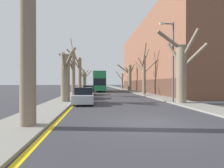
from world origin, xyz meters
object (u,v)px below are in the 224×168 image
at_px(street_tree_left_1, 66,76).
at_px(street_tree_right_0, 182,70).
at_px(street_tree_right_2, 129,77).
at_px(lamp_post, 172,58).
at_px(double_decker_bus, 99,81).
at_px(parked_car_1, 87,94).
at_px(street_tree_left_3, 79,72).
at_px(street_tree_right_3, 122,81).
at_px(street_tree_left_0, 27,43).
at_px(parked_car_0, 84,96).
at_px(street_tree_right_1, 144,72).
at_px(parked_car_2, 89,91).
at_px(street_tree_left_2, 73,71).
at_px(street_tree_left_5, 85,79).
at_px(street_tree_left_4, 83,79).

height_order(street_tree_left_1, street_tree_right_0, street_tree_right_0).
xyz_separation_m(street_tree_right_2, lamp_post, (-0.53, -23.27, 1.04)).
xyz_separation_m(double_decker_bus, parked_car_1, (-1.94, -17.93, -1.83)).
bearing_deg(street_tree_left_3, street_tree_right_3, 53.66).
bearing_deg(parked_car_1, street_tree_right_2, 63.39).
bearing_deg(street_tree_left_3, street_tree_right_2, 21.02).
relative_size(street_tree_left_1, street_tree_right_0, 0.85).
xyz_separation_m(street_tree_right_3, double_decker_bus, (-6.86, -10.41, -0.14)).
relative_size(street_tree_left_0, street_tree_right_3, 1.48).
height_order(double_decker_bus, parked_car_1, double_decker_bus).
bearing_deg(street_tree_left_1, parked_car_1, 65.62).
bearing_deg(parked_car_0, street_tree_right_1, 50.91).
relative_size(double_decker_bus, parked_car_2, 2.68).
distance_m(street_tree_right_1, lamp_post, 11.14).
bearing_deg(double_decker_bus, lamp_post, -74.80).
relative_size(street_tree_left_0, lamp_post, 1.00).
relative_size(street_tree_left_1, street_tree_left_2, 0.64).
xyz_separation_m(street_tree_left_0, street_tree_right_1, (10.68, 19.39, -0.04)).
bearing_deg(parked_car_1, street_tree_right_3, 72.75).
relative_size(street_tree_right_3, double_decker_bus, 0.47).
height_order(street_tree_left_2, street_tree_right_2, street_tree_left_2).
height_order(street_tree_left_5, parked_car_1, street_tree_left_5).
relative_size(street_tree_left_2, street_tree_left_3, 1.03).
bearing_deg(street_tree_left_3, street_tree_left_4, 88.34).
relative_size(street_tree_right_3, parked_car_0, 1.26).
xyz_separation_m(street_tree_left_0, parked_car_2, (1.86, 20.26, -2.91)).
xyz_separation_m(street_tree_left_1, street_tree_left_3, (-0.29, 17.55, 1.41)).
distance_m(street_tree_left_0, street_tree_left_5, 45.29).
distance_m(street_tree_right_2, parked_car_1, 19.96).
height_order(street_tree_right_2, parked_car_2, street_tree_right_2).
distance_m(street_tree_right_0, parked_car_0, 9.25).
relative_size(street_tree_right_0, parked_car_0, 1.62).
xyz_separation_m(street_tree_right_1, double_decker_bus, (-6.88, 12.40, -1.14)).
height_order(street_tree_left_2, street_tree_left_5, street_tree_left_2).
bearing_deg(lamp_post, double_decker_bus, 105.20).
height_order(double_decker_bus, parked_car_0, double_decker_bus).
bearing_deg(parked_car_0, street_tree_left_0, -102.32).
bearing_deg(double_decker_bus, street_tree_right_0, -74.10).
xyz_separation_m(street_tree_right_1, street_tree_right_3, (-0.02, 22.81, -1.00)).
relative_size(street_tree_right_1, double_decker_bus, 0.72).
bearing_deg(parked_car_0, street_tree_right_2, 68.94).
height_order(street_tree_left_0, street_tree_left_1, street_tree_left_0).
relative_size(street_tree_left_0, street_tree_left_5, 1.15).
bearing_deg(street_tree_left_4, street_tree_left_2, -91.00).
xyz_separation_m(street_tree_left_5, double_decker_bus, (3.95, -13.50, -0.56)).
bearing_deg(street_tree_left_3, street_tree_right_1, -35.86).
bearing_deg(street_tree_right_1, double_decker_bus, 119.03).
relative_size(street_tree_right_1, lamp_post, 1.03).
relative_size(street_tree_right_2, double_decker_bus, 0.57).
distance_m(street_tree_left_2, parked_car_1, 5.54).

